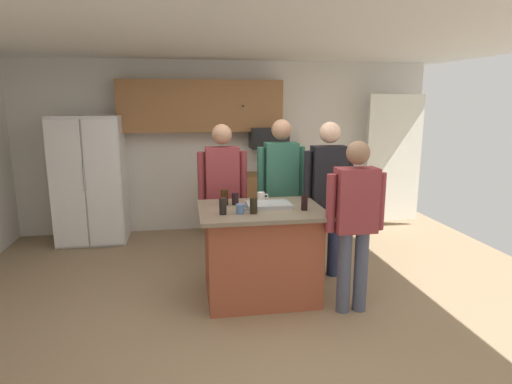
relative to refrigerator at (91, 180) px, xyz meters
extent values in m
plane|color=#937A5B|center=(2.00, -2.38, -0.90)|extent=(7.04, 7.04, 0.00)
plane|color=white|center=(2.00, -2.38, 1.70)|extent=(7.04, 7.04, 0.00)
cube|color=silver|center=(2.00, 0.42, 0.40)|extent=(6.40, 0.10, 2.60)
cube|color=white|center=(4.60, 0.02, 0.20)|extent=(0.90, 0.06, 2.00)
cube|color=#936038|center=(1.60, 0.22, 1.02)|extent=(2.40, 0.35, 0.75)
sphere|color=#4C3823|center=(2.20, 0.03, 1.02)|extent=(0.04, 0.04, 0.04)
cube|color=#936038|center=(2.60, 0.10, -0.45)|extent=(1.80, 0.60, 0.90)
sphere|color=#4C3823|center=(3.05, -0.22, -0.45)|extent=(0.04, 0.04, 0.04)
cube|color=white|center=(0.00, 0.02, 0.00)|extent=(0.94, 0.70, 1.80)
cube|color=white|center=(-0.23, -0.35, 0.00)|extent=(0.45, 0.04, 1.72)
cube|color=white|center=(0.23, -0.35, 0.00)|extent=(0.45, 0.04, 1.72)
cylinder|color=#B2B2B7|center=(0.00, -0.38, 0.09)|extent=(0.02, 0.02, 0.35)
cube|color=black|center=(2.60, 0.12, 0.55)|extent=(0.56, 0.40, 0.32)
cube|color=#9E4C33|center=(2.07, -2.20, -0.45)|extent=(1.10, 0.82, 0.91)
cube|color=#756651|center=(2.07, -2.20, 0.02)|extent=(1.24, 0.96, 0.04)
cylinder|color=#232D4C|center=(2.83, -1.79, -0.47)|extent=(0.13, 0.13, 0.87)
cylinder|color=#232D4C|center=(3.00, -1.79, -0.47)|extent=(0.13, 0.13, 0.87)
cube|color=black|center=(2.91, -1.79, 0.29)|extent=(0.38, 0.22, 0.65)
sphere|color=beige|center=(2.91, -1.79, 0.76)|extent=(0.23, 0.23, 0.23)
cylinder|color=black|center=(2.67, -1.79, 0.27)|extent=(0.09, 0.09, 0.58)
cylinder|color=black|center=(3.15, -1.79, 0.27)|extent=(0.09, 0.09, 0.58)
cylinder|color=#4C5166|center=(2.80, -2.66, -0.50)|extent=(0.13, 0.13, 0.80)
cylinder|color=#4C5166|center=(2.97, -2.66, -0.50)|extent=(0.13, 0.13, 0.80)
cube|color=maroon|center=(2.88, -2.66, 0.20)|extent=(0.38, 0.22, 0.60)
sphere|color=#8C664C|center=(2.88, -2.66, 0.64)|extent=(0.22, 0.22, 0.22)
cylinder|color=maroon|center=(2.64, -2.66, 0.18)|extent=(0.09, 0.09, 0.54)
cylinder|color=maroon|center=(3.12, -2.66, 0.18)|extent=(0.09, 0.09, 0.54)
cylinder|color=#4C5166|center=(2.36, -1.44, -0.47)|extent=(0.13, 0.13, 0.87)
cylinder|color=#4C5166|center=(2.53, -1.44, -0.47)|extent=(0.13, 0.13, 0.87)
cube|color=#2D6651|center=(2.45, -1.44, 0.30)|extent=(0.38, 0.22, 0.65)
sphere|color=tan|center=(2.45, -1.44, 0.77)|extent=(0.24, 0.24, 0.24)
cylinder|color=#2D6651|center=(2.21, -1.44, 0.28)|extent=(0.09, 0.09, 0.59)
cylinder|color=#2D6651|center=(2.69, -1.44, 0.28)|extent=(0.09, 0.09, 0.59)
cylinder|color=tan|center=(1.67, -1.42, -0.48)|extent=(0.13, 0.13, 0.85)
cylinder|color=tan|center=(1.84, -1.42, -0.48)|extent=(0.13, 0.13, 0.85)
cube|color=maroon|center=(1.76, -1.42, 0.26)|extent=(0.38, 0.22, 0.64)
sphere|color=tan|center=(1.76, -1.42, 0.73)|extent=(0.23, 0.23, 0.23)
cylinder|color=maroon|center=(1.52, -1.42, 0.25)|extent=(0.09, 0.09, 0.57)
cylinder|color=maroon|center=(2.00, -1.42, 0.25)|extent=(0.09, 0.09, 0.57)
cylinder|color=black|center=(1.84, -2.02, 0.11)|extent=(0.07, 0.07, 0.13)
cylinder|color=#4C6B99|center=(1.84, -2.38, 0.09)|extent=(0.08, 0.08, 0.09)
torus|color=#4C6B99|center=(1.89, -2.38, 0.10)|extent=(0.06, 0.01, 0.06)
cylinder|color=black|center=(2.48, -2.35, 0.12)|extent=(0.06, 0.06, 0.16)
cylinder|color=black|center=(1.73, -2.00, 0.12)|extent=(0.08, 0.08, 0.16)
cylinder|color=black|center=(1.97, -2.40, 0.12)|extent=(0.07, 0.07, 0.15)
cylinder|color=white|center=(2.12, -1.91, 0.10)|extent=(0.08, 0.08, 0.10)
torus|color=white|center=(2.18, -1.91, 0.10)|extent=(0.06, 0.01, 0.06)
cylinder|color=black|center=(1.68, -2.38, 0.12)|extent=(0.07, 0.07, 0.16)
cube|color=#B7B7BC|center=(2.16, -2.17, 0.05)|extent=(0.44, 0.30, 0.02)
cube|color=#A8A8AD|center=(2.16, -2.17, 0.07)|extent=(0.44, 0.30, 0.02)
camera|label=1|loc=(1.34, -6.34, 1.10)|focal=30.33mm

